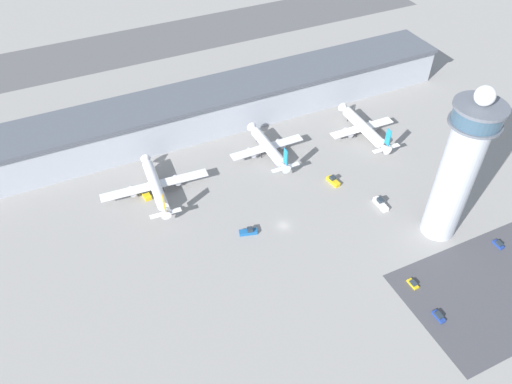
# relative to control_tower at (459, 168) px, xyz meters

# --- Properties ---
(ground_plane) EXTENTS (1000.00, 1000.00, 0.00)m
(ground_plane) POSITION_rel_control_tower_xyz_m (-49.41, 25.21, -29.01)
(ground_plane) COLOR gray
(terminal_building) EXTENTS (228.52, 25.00, 18.16)m
(terminal_building) POSITION_rel_control_tower_xyz_m (-49.41, 95.21, -19.83)
(terminal_building) COLOR #A3A8B2
(terminal_building) RESTS_ON ground
(runway_strip) EXTENTS (342.78, 44.00, 0.01)m
(runway_strip) POSITION_rel_control_tower_xyz_m (-49.41, 186.81, -29.01)
(runway_strip) COLOR #515154
(runway_strip) RESTS_ON ground
(control_tower) EXTENTS (16.14, 16.14, 59.22)m
(control_tower) POSITION_rel_control_tower_xyz_m (0.00, 0.00, 0.00)
(control_tower) COLOR #ADB2BC
(control_tower) RESTS_ON ground
(parking_lot_surface) EXTENTS (64.00, 40.00, 0.01)m
(parking_lot_surface) POSITION_rel_control_tower_xyz_m (1.80, -28.95, -29.01)
(parking_lot_surface) COLOR #424247
(parking_lot_surface) RESTS_ON ground
(airplane_gate_alpha) EXTENTS (42.16, 35.58, 13.02)m
(airplane_gate_alpha) POSITION_rel_control_tower_xyz_m (-86.38, 61.76, -24.83)
(airplane_gate_alpha) COLOR silver
(airplane_gate_alpha) RESTS_ON ground
(airplane_gate_bravo) EXTENTS (32.49, 32.55, 13.84)m
(airplane_gate_bravo) POSITION_rel_control_tower_xyz_m (-36.71, 64.30, -24.40)
(airplane_gate_bravo) COLOR silver
(airplane_gate_bravo) RESTS_ON ground
(airplane_gate_charlie) EXTENTS (30.44, 35.93, 14.08)m
(airplane_gate_charlie) POSITION_rel_control_tower_xyz_m (7.62, 59.24, -24.64)
(airplane_gate_charlie) COLOR white
(airplane_gate_charlie) RESTS_ON ground
(service_truck_catering) EXTENTS (6.83, 3.92, 2.52)m
(service_truck_catering) POSITION_rel_control_tower_xyz_m (-62.65, 27.21, -28.14)
(service_truck_catering) COLOR black
(service_truck_catering) RESTS_ON ground
(service_truck_fuel) EXTENTS (3.11, 6.53, 2.86)m
(service_truck_fuel) POSITION_rel_control_tower_xyz_m (-20.78, 37.70, -28.02)
(service_truck_fuel) COLOR black
(service_truck_fuel) RESTS_ON ground
(service_truck_baggage) EXTENTS (2.41, 7.52, 3.01)m
(service_truck_baggage) POSITION_rel_control_tower_xyz_m (-11.26, 18.86, -27.96)
(service_truck_baggage) COLOR black
(service_truck_baggage) RESTS_ON ground
(service_truck_water) EXTENTS (3.15, 6.91, 2.79)m
(service_truck_water) POSITION_rel_control_tower_xyz_m (-90.59, 62.31, -28.05)
(service_truck_water) COLOR black
(service_truck_water) RESTS_ON ground
(car_black_suv) EXTENTS (1.88, 4.59, 1.55)m
(car_black_suv) POSITION_rel_control_tower_xyz_m (-24.12, -29.52, -28.41)
(car_black_suv) COLOR black
(car_black_suv) RESTS_ON ground
(car_silver_sedan) EXTENTS (1.78, 4.13, 1.55)m
(car_silver_sedan) POSITION_rel_control_tower_xyz_m (14.40, -15.31, -28.41)
(car_silver_sedan) COLOR black
(car_silver_sedan) RESTS_ON ground
(car_maroon_suv) EXTENTS (1.89, 4.21, 1.46)m
(car_maroon_suv) POSITION_rel_control_tower_xyz_m (-23.49, -16.22, -28.45)
(car_maroon_suv) COLOR black
(car_maroon_suv) RESTS_ON ground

